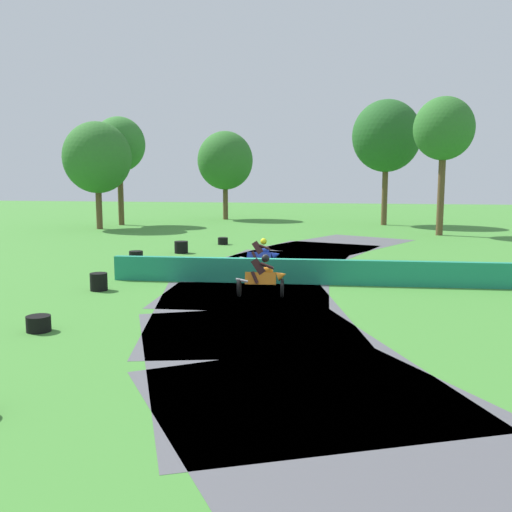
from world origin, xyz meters
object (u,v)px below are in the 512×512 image
tire_stack_mid_a (181,247)px  tire_stack_far (99,282)px  motorcycle_chase_orange (263,277)px  tire_stack_near (223,241)px  tire_stack_extra_a (39,324)px  tire_stack_mid_b (136,261)px  motorcycle_lead_blue (261,256)px

tire_stack_mid_a → tire_stack_far: size_ratio=1.13×
motorcycle_chase_orange → tire_stack_near: size_ratio=2.96×
tire_stack_extra_a → tire_stack_mid_b: bearing=96.2°
tire_stack_mid_a → tire_stack_far: 9.55m
motorcycle_chase_orange → tire_stack_far: bearing=-180.0°
tire_stack_near → tire_stack_mid_b: bearing=-99.9°
tire_stack_near → tire_stack_extra_a: bearing=-91.8°
motorcycle_chase_orange → tire_stack_near: 14.09m
motorcycle_lead_blue → tire_stack_extra_a: motorcycle_lead_blue is taller
tire_stack_far → motorcycle_lead_blue: bearing=44.4°
motorcycle_lead_blue → tire_stack_near: bearing=112.4°
motorcycle_lead_blue → tire_stack_near: 9.34m
tire_stack_mid_b → tire_stack_extra_a: (1.02, -9.31, -0.20)m
tire_stack_near → tire_stack_mid_b: 9.33m
tire_stack_near → tire_stack_extra_a: (-0.58, -18.50, 0.00)m
tire_stack_mid_a → tire_stack_mid_b: bearing=-93.4°
tire_stack_mid_b → tire_stack_far: tire_stack_mid_b is taller
tire_stack_mid_b → tire_stack_mid_a: bearing=86.6°
tire_stack_near → tire_stack_far: tire_stack_far is taller
motorcycle_lead_blue → tire_stack_near: motorcycle_lead_blue is taller
motorcycle_chase_orange → tire_stack_mid_a: motorcycle_chase_orange is taller
tire_stack_mid_b → tire_stack_far: bearing=-86.1°
motorcycle_lead_blue → tire_stack_near: (-3.56, 8.62, -0.44)m
tire_stack_far → tire_stack_mid_b: bearing=93.9°
motorcycle_chase_orange → tire_stack_mid_b: 7.30m
tire_stack_mid_b → tire_stack_extra_a: tire_stack_mid_b is taller
tire_stack_mid_a → tire_stack_extra_a: (0.70, -14.65, -0.10)m
tire_stack_mid_b → tire_stack_extra_a: size_ratio=1.32×
motorcycle_chase_orange → tire_stack_near: motorcycle_chase_orange is taller
tire_stack_far → tire_stack_extra_a: tire_stack_far is taller
motorcycle_lead_blue → tire_stack_mid_a: size_ratio=2.48×
motorcycle_chase_orange → tire_stack_extra_a: 7.12m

